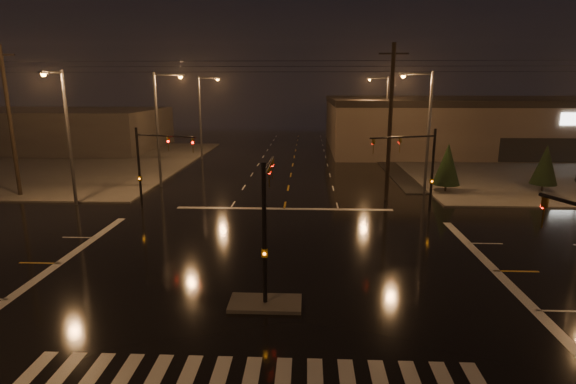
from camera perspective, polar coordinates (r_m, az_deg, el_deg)
name	(u,v)px	position (r m, az deg, el deg)	size (l,w,h in m)	color
ground	(273,267)	(22.87, -1.95, -9.51)	(140.00, 140.00, 0.00)	black
sidewalk_ne	(559,166)	(59.00, 31.19, 2.81)	(36.00, 36.00, 0.12)	#47443F
sidewalk_nw	(39,162)	(60.69, -29.05, 3.30)	(36.00, 36.00, 0.12)	#47443F
median_island	(265,303)	(19.22, -2.90, -13.93)	(3.00, 1.60, 0.15)	#47443F
crosswalk	(250,382)	(15.02, -4.82, -22.91)	(15.00, 2.60, 0.01)	beige
stop_bar_far	(284,209)	(33.26, -0.49, -2.14)	(16.00, 0.50, 0.01)	beige
retail_building	(538,122)	(74.99, 29.18, 7.82)	(60.20, 28.30, 7.20)	brown
commercial_block	(52,129)	(73.16, -27.82, 7.05)	(30.00, 18.00, 5.60)	#3A3433
signal_mast_median	(266,212)	(18.73, -2.77, -2.56)	(0.25, 4.59, 6.00)	black
signal_mast_ne	(420,161)	(32.51, 16.41, 3.79)	(4.84, 1.86, 6.00)	black
signal_mast_nw	(150,159)	(33.48, -17.09, 4.01)	(4.84, 1.86, 6.00)	black
streetlight_1	(160,122)	(41.19, -15.89, 8.56)	(2.77, 0.32, 10.00)	#38383A
streetlight_2	(202,112)	(56.58, -10.81, 9.99)	(2.77, 0.32, 10.00)	#38383A
streetlight_3	(425,125)	(38.33, 17.02, 8.16)	(2.77, 0.32, 10.00)	#38383A
streetlight_4	(384,111)	(57.87, 12.14, 10.00)	(2.77, 0.32, 10.00)	#38383A
streetlight_5	(66,129)	(36.86, -26.40, 7.18)	(0.32, 2.77, 10.00)	#38383A
utility_pole_0	(10,121)	(42.36, -31.82, 7.65)	(2.20, 0.32, 12.00)	black
utility_pole_1	(390,123)	(35.68, 12.84, 8.59)	(2.20, 0.32, 12.00)	black
conifer_0	(447,164)	(40.15, 19.59, 3.35)	(2.24, 2.24, 4.21)	black
conifer_1	(545,165)	(43.78, 29.88, 3.03)	(2.16, 2.16, 4.08)	black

